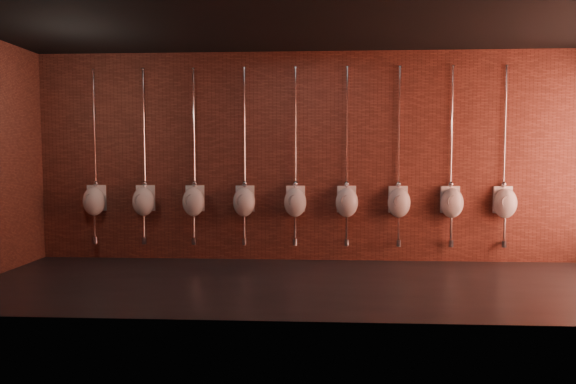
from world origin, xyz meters
The scene contains 11 objects.
ground centered at (0.00, 0.00, 0.00)m, with size 8.50×8.50×0.00m, color black.
room_shell centered at (0.00, 0.00, 2.01)m, with size 8.54×3.04×3.22m.
urinal_0 centered at (-3.37, 1.38, 0.93)m, with size 0.39×0.35×2.71m.
urinal_1 centered at (-2.59, 1.38, 0.93)m, with size 0.39×0.35×2.71m.
urinal_2 centered at (-1.81, 1.38, 0.93)m, with size 0.39×0.35×2.71m.
urinal_3 centered at (-1.02, 1.38, 0.93)m, with size 0.39×0.35×2.71m.
urinal_4 centered at (-0.24, 1.38, 0.93)m, with size 0.39×0.35×2.71m.
urinal_5 centered at (0.55, 1.38, 0.93)m, with size 0.39×0.35×2.71m.
urinal_6 centered at (1.33, 1.38, 0.93)m, with size 0.39×0.35×2.71m.
urinal_7 centered at (2.11, 1.38, 0.93)m, with size 0.39×0.35×2.71m.
urinal_8 centered at (2.90, 1.38, 0.93)m, with size 0.39×0.35×2.71m.
Camera 1 is at (0.07, -6.40, 1.61)m, focal length 32.00 mm.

